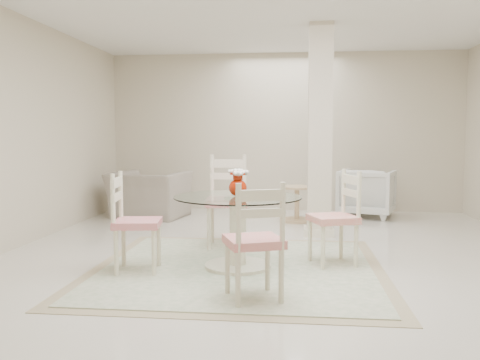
# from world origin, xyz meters

# --- Properties ---
(ground) EXTENTS (7.00, 7.00, 0.00)m
(ground) POSITION_xyz_m (0.00, 0.00, 0.00)
(ground) COLOR silver
(ground) RESTS_ON ground
(room_shell) EXTENTS (6.02, 7.02, 2.71)m
(room_shell) POSITION_xyz_m (0.00, 0.00, 1.86)
(room_shell) COLOR beige
(room_shell) RESTS_ON ground
(column) EXTENTS (0.30, 0.30, 2.70)m
(column) POSITION_xyz_m (0.50, 1.30, 1.35)
(column) COLOR beige
(column) RESTS_ON ground
(area_rug) EXTENTS (2.81, 2.81, 0.02)m
(area_rug) POSITION_xyz_m (-0.36, -0.49, 0.01)
(area_rug) COLOR tan
(area_rug) RESTS_ON ground
(dining_table) EXTENTS (1.23, 1.23, 0.71)m
(dining_table) POSITION_xyz_m (-0.36, -0.49, 0.36)
(dining_table) COLOR #F8F4CC
(dining_table) RESTS_ON ground
(red_vase) EXTENTS (0.20, 0.19, 0.27)m
(red_vase) POSITION_xyz_m (-0.36, -0.49, 0.84)
(red_vase) COLOR #AE1E05
(red_vase) RESTS_ON dining_table
(dining_chair_east) EXTENTS (0.53, 0.53, 1.05)m
(dining_chair_east) POSITION_xyz_m (0.62, -0.24, 0.55)
(dining_chair_east) COLOR #F5EFC9
(dining_chair_east) RESTS_ON ground
(dining_chair_north) EXTENTS (0.50, 0.50, 1.18)m
(dining_chair_north) POSITION_xyz_m (-0.59, 0.51, 0.62)
(dining_chair_north) COLOR #EEE0C4
(dining_chair_north) RESTS_ON ground
(dining_chair_west) EXTENTS (0.47, 0.47, 1.05)m
(dining_chair_west) POSITION_xyz_m (-1.35, -0.72, 0.55)
(dining_chair_west) COLOR #F1E9C6
(dining_chair_west) RESTS_ON ground
(dining_chair_south) EXTENTS (0.54, 0.54, 1.04)m
(dining_chair_south) POSITION_xyz_m (-0.11, -1.47, 0.55)
(dining_chair_south) COLOR beige
(dining_chair_south) RESTS_ON ground
(recliner_taupe) EXTENTS (1.27, 1.16, 0.72)m
(recliner_taupe) POSITION_xyz_m (-2.10, 2.46, 0.36)
(recliner_taupe) COLOR gray
(recliner_taupe) RESTS_ON ground
(armchair_white) EXTENTS (1.04, 1.05, 0.76)m
(armchair_white) POSITION_xyz_m (1.34, 2.92, 0.38)
(armchair_white) COLOR white
(armchair_white) RESTS_ON ground
(side_table) EXTENTS (0.51, 0.51, 0.53)m
(side_table) POSITION_xyz_m (0.22, 2.32, 0.25)
(side_table) COLOR tan
(side_table) RESTS_ON ground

